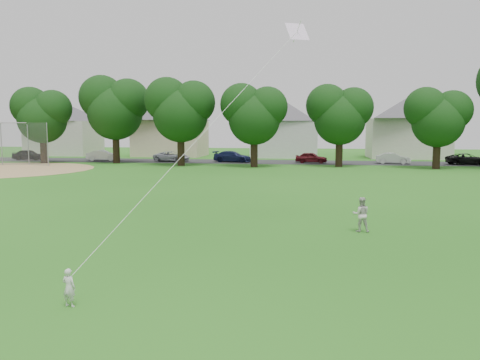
# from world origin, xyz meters

# --- Properties ---
(ground) EXTENTS (160.00, 160.00, 0.00)m
(ground) POSITION_xyz_m (0.00, 0.00, 0.00)
(ground) COLOR #1F5D15
(ground) RESTS_ON ground
(street) EXTENTS (90.00, 7.00, 0.01)m
(street) POSITION_xyz_m (0.00, 42.00, 0.01)
(street) COLOR #2D2D30
(street) RESTS_ON ground
(toddler) EXTENTS (0.34, 0.25, 0.85)m
(toddler) POSITION_xyz_m (-1.95, -2.78, 0.43)
(toddler) COLOR silver
(toddler) RESTS_ON ground
(older_boy) EXTENTS (0.64, 0.50, 1.31)m
(older_boy) POSITION_xyz_m (5.13, 5.76, 0.66)
(older_boy) COLOR beige
(older_boy) RESTS_ON ground
(kite) EXTENTS (2.89, 5.27, 12.67)m
(kite) POSITION_xyz_m (0.35, 1.99, 4.10)
(kite) COLOR white
(kite) RESTS_ON ground
(baseball_backstop) EXTENTS (9.83, 3.97, 4.46)m
(baseball_backstop) POSITION_xyz_m (-28.68, 32.73, 2.23)
(baseball_backstop) COLOR gray
(baseball_backstop) RESTS_ON ground
(tree_row) EXTENTS (82.02, 9.40, 11.45)m
(tree_row) POSITION_xyz_m (3.10, 35.91, 6.42)
(tree_row) COLOR black
(tree_row) RESTS_ON ground
(parked_cars) EXTENTS (71.66, 2.37, 1.30)m
(parked_cars) POSITION_xyz_m (3.66, 41.00, 0.62)
(parked_cars) COLOR black
(parked_cars) RESTS_ON ground
(house_row) EXTENTS (76.79, 14.14, 9.38)m
(house_row) POSITION_xyz_m (-0.14, 52.00, 4.63)
(house_row) COLOR beige
(house_row) RESTS_ON ground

